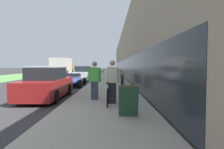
% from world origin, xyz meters
% --- Properties ---
extents(sidewalk_slab, '(3.42, 70.00, 0.15)m').
position_xyz_m(sidewalk_slab, '(5.70, 21.00, 0.08)').
color(sidewalk_slab, '#A39E8E').
rests_on(sidewalk_slab, ground).
extents(storefront_facade, '(10.01, 70.00, 6.78)m').
position_xyz_m(storefront_facade, '(12.45, 29.00, 3.38)').
color(storefront_facade, gray).
rests_on(storefront_facade, ground).
extents(lawn_strip, '(7.24, 70.00, 0.03)m').
position_xyz_m(lawn_strip, '(-8.02, 25.00, 0.01)').
color(lawn_strip, '#5B9347').
rests_on(lawn_strip, ground).
extents(tandem_bicycle, '(0.52, 2.85, 0.85)m').
position_xyz_m(tandem_bicycle, '(5.79, 2.47, 0.52)').
color(tandem_bicycle, black).
rests_on(tandem_bicycle, sidewalk_slab).
extents(person_rider, '(0.57, 0.22, 1.69)m').
position_xyz_m(person_rider, '(5.96, 2.09, 1.00)').
color(person_rider, black).
rests_on(person_rider, sidewalk_slab).
extents(person_bystander, '(0.56, 0.22, 1.66)m').
position_xyz_m(person_bystander, '(5.19, 2.96, 0.99)').
color(person_bystander, '#33384C').
rests_on(person_bystander, sidewalk_slab).
extents(bike_rack_hoop, '(0.05, 0.60, 0.84)m').
position_xyz_m(bike_rack_hoop, '(6.69, 6.17, 0.67)').
color(bike_rack_hoop, gray).
rests_on(bike_rack_hoop, sidewalk_slab).
extents(cruiser_bike_nearest, '(0.52, 1.75, 0.90)m').
position_xyz_m(cruiser_bike_nearest, '(6.60, 7.58, 0.53)').
color(cruiser_bike_nearest, black).
rests_on(cruiser_bike_nearest, sidewalk_slab).
extents(cruiser_bike_middle, '(0.52, 1.67, 0.91)m').
position_xyz_m(cruiser_bike_middle, '(6.82, 9.88, 0.54)').
color(cruiser_bike_middle, black).
rests_on(cruiser_bike_middle, sidewalk_slab).
extents(cruiser_bike_farthest, '(0.52, 1.80, 0.99)m').
position_xyz_m(cruiser_bike_farthest, '(6.79, 12.21, 0.57)').
color(cruiser_bike_farthest, black).
rests_on(cruiser_bike_farthest, sidewalk_slab).
extents(sandwich_board_sign, '(0.56, 0.56, 0.90)m').
position_xyz_m(sandwich_board_sign, '(6.43, 0.18, 0.60)').
color(sandwich_board_sign, '#23472D').
rests_on(sandwich_board_sign, sidewalk_slab).
extents(parked_sedan_curbside, '(1.78, 4.43, 1.60)m').
position_xyz_m(parked_sedan_curbside, '(2.74, 4.14, 0.70)').
color(parked_sedan_curbside, maroon).
rests_on(parked_sedan_curbside, ground).
extents(vintage_roadster_curbside, '(1.80, 4.12, 0.98)m').
position_xyz_m(vintage_roadster_curbside, '(2.84, 9.78, 0.43)').
color(vintage_roadster_curbside, navy).
rests_on(vintage_roadster_curbside, ground).
extents(parked_sedan_far, '(1.79, 4.00, 1.53)m').
position_xyz_m(parked_sedan_far, '(2.86, 15.70, 0.70)').
color(parked_sedan_far, white).
rests_on(parked_sedan_far, ground).
extents(moving_truck, '(2.54, 7.44, 2.81)m').
position_xyz_m(moving_truck, '(-2.59, 28.60, 1.43)').
color(moving_truck, orange).
rests_on(moving_truck, ground).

